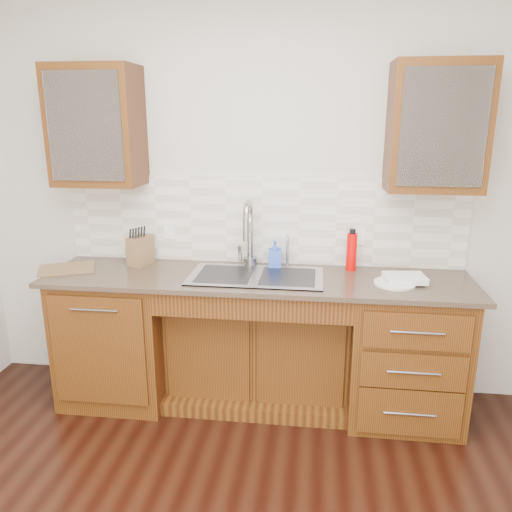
# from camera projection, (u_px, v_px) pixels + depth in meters

# --- Properties ---
(wall_back) EXTENTS (4.00, 0.10, 2.70)m
(wall_back) POSITION_uv_depth(u_px,v_px,m) (263.00, 198.00, 3.40)
(wall_back) COLOR beige
(wall_back) RESTS_ON ground
(base_cabinet_left) EXTENTS (0.70, 0.62, 0.88)m
(base_cabinet_left) POSITION_uv_depth(u_px,v_px,m) (119.00, 335.00, 3.42)
(base_cabinet_left) COLOR #593014
(base_cabinet_left) RESTS_ON ground
(base_cabinet_center) EXTENTS (1.20, 0.44, 0.70)m
(base_cabinet_center) POSITION_uv_depth(u_px,v_px,m) (258.00, 349.00, 3.41)
(base_cabinet_center) COLOR #593014
(base_cabinet_center) RESTS_ON ground
(base_cabinet_right) EXTENTS (0.70, 0.62, 0.88)m
(base_cabinet_right) POSITION_uv_depth(u_px,v_px,m) (404.00, 351.00, 3.19)
(base_cabinet_right) COLOR #593014
(base_cabinet_right) RESTS_ON ground
(countertop) EXTENTS (2.70, 0.65, 0.03)m
(countertop) POSITION_uv_depth(u_px,v_px,m) (256.00, 278.00, 3.16)
(countertop) COLOR #84705B
(countertop) RESTS_ON base_cabinet_left
(backsplash) EXTENTS (2.70, 0.02, 0.59)m
(backsplash) POSITION_uv_depth(u_px,v_px,m) (262.00, 221.00, 3.38)
(backsplash) COLOR beige
(backsplash) RESTS_ON wall_back
(sink) EXTENTS (0.84, 0.46, 0.19)m
(sink) POSITION_uv_depth(u_px,v_px,m) (256.00, 290.00, 3.17)
(sink) COLOR #9E9EA5
(sink) RESTS_ON countertop
(faucet) EXTENTS (0.04, 0.04, 0.40)m
(faucet) POSITION_uv_depth(u_px,v_px,m) (250.00, 237.00, 3.32)
(faucet) COLOR #999993
(faucet) RESTS_ON countertop
(filter_tap) EXTENTS (0.02, 0.02, 0.24)m
(filter_tap) POSITION_uv_depth(u_px,v_px,m) (287.00, 250.00, 3.32)
(filter_tap) COLOR #999993
(filter_tap) RESTS_ON countertop
(upper_cabinet_left) EXTENTS (0.55, 0.34, 0.75)m
(upper_cabinet_left) POSITION_uv_depth(u_px,v_px,m) (97.00, 126.00, 3.19)
(upper_cabinet_left) COLOR #593014
(upper_cabinet_left) RESTS_ON wall_back
(upper_cabinet_right) EXTENTS (0.55, 0.34, 0.75)m
(upper_cabinet_right) POSITION_uv_depth(u_px,v_px,m) (437.00, 127.00, 2.93)
(upper_cabinet_right) COLOR #593014
(upper_cabinet_right) RESTS_ON wall_back
(outlet_left) EXTENTS (0.08, 0.01, 0.12)m
(outlet_left) POSITION_uv_depth(u_px,v_px,m) (169.00, 231.00, 3.47)
(outlet_left) COLOR white
(outlet_left) RESTS_ON backsplash
(outlet_right) EXTENTS (0.08, 0.01, 0.12)m
(outlet_right) POSITION_uv_depth(u_px,v_px,m) (359.00, 236.00, 3.31)
(outlet_right) COLOR white
(outlet_right) RESTS_ON backsplash
(soap_bottle) EXTENTS (0.09, 0.10, 0.19)m
(soap_bottle) POSITION_uv_depth(u_px,v_px,m) (275.00, 254.00, 3.31)
(soap_bottle) COLOR blue
(soap_bottle) RESTS_ON countertop
(water_bottle) EXTENTS (0.07, 0.07, 0.25)m
(water_bottle) POSITION_uv_depth(u_px,v_px,m) (351.00, 252.00, 3.25)
(water_bottle) COLOR #E90100
(water_bottle) RESTS_ON countertop
(plate) EXTENTS (0.29, 0.29, 0.01)m
(plate) POSITION_uv_depth(u_px,v_px,m) (395.00, 283.00, 3.00)
(plate) COLOR silver
(plate) RESTS_ON countertop
(dish_towel) EXTENTS (0.26, 0.20, 0.04)m
(dish_towel) POSITION_uv_depth(u_px,v_px,m) (405.00, 278.00, 3.01)
(dish_towel) COLOR white
(dish_towel) RESTS_ON plate
(knife_block) EXTENTS (0.16, 0.20, 0.19)m
(knife_block) POSITION_uv_depth(u_px,v_px,m) (141.00, 250.00, 3.39)
(knife_block) COLOR brown
(knife_block) RESTS_ON countertop
(cutting_board) EXTENTS (0.42, 0.37, 0.02)m
(cutting_board) POSITION_uv_depth(u_px,v_px,m) (67.00, 269.00, 3.29)
(cutting_board) COLOR olive
(cutting_board) RESTS_ON countertop
(cup_left_a) EXTENTS (0.17, 0.17, 0.11)m
(cup_left_a) POSITION_uv_depth(u_px,v_px,m) (89.00, 134.00, 3.21)
(cup_left_a) COLOR white
(cup_left_a) RESTS_ON upper_cabinet_left
(cup_left_b) EXTENTS (0.12, 0.12, 0.10)m
(cup_left_b) POSITION_uv_depth(u_px,v_px,m) (115.00, 134.00, 3.19)
(cup_left_b) COLOR white
(cup_left_b) RESTS_ON upper_cabinet_left
(cup_right_a) EXTENTS (0.14, 0.14, 0.09)m
(cup_right_a) POSITION_uv_depth(u_px,v_px,m) (409.00, 137.00, 2.97)
(cup_right_a) COLOR white
(cup_right_a) RESTS_ON upper_cabinet_right
(cup_right_b) EXTENTS (0.11, 0.11, 0.08)m
(cup_right_b) POSITION_uv_depth(u_px,v_px,m) (444.00, 138.00, 2.94)
(cup_right_b) COLOR white
(cup_right_b) RESTS_ON upper_cabinet_right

